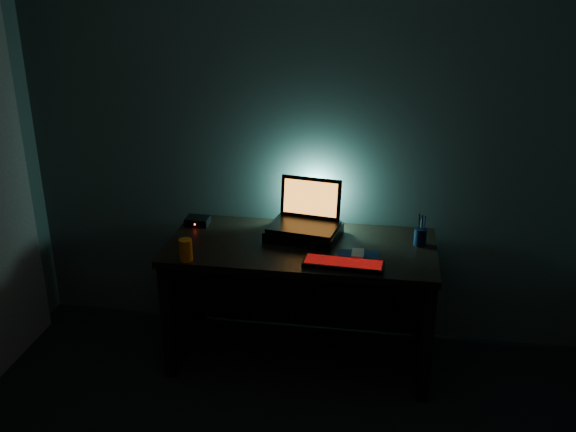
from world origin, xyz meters
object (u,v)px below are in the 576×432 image
object	(u,v)px
laptop	(307,215)
pen_cup	(420,237)
mouse	(358,255)
keyboard	(343,264)
router	(198,221)
juice_glass	(186,250)

from	to	relation	value
laptop	pen_cup	xyz separation A→B (m)	(0.65, -0.05, -0.07)
laptop	mouse	size ratio (longest dim) A/B	3.88
keyboard	router	world-z (taller)	router
laptop	juice_glass	world-z (taller)	laptop
laptop	mouse	distance (m)	0.44
mouse	router	distance (m)	1.03
keyboard	router	xyz separation A→B (m)	(-0.91, 0.43, 0.01)
pen_cup	router	bearing A→B (deg)	175.95
mouse	router	bearing A→B (deg)	161.30
pen_cup	juice_glass	size ratio (longest dim) A/B	0.82
router	keyboard	bearing A→B (deg)	-24.26
pen_cup	router	distance (m)	1.32
keyboard	pen_cup	world-z (taller)	pen_cup
pen_cup	juice_glass	xyz separation A→B (m)	(-1.23, -0.40, 0.01)
mouse	pen_cup	world-z (taller)	pen_cup
juice_glass	keyboard	bearing A→B (deg)	4.27
keyboard	juice_glass	distance (m)	0.83
pen_cup	keyboard	bearing A→B (deg)	-140.21
laptop	pen_cup	distance (m)	0.65
laptop	router	world-z (taller)	laptop
keyboard	juice_glass	size ratio (longest dim) A/B	3.57
laptop	router	bearing A→B (deg)	-173.96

